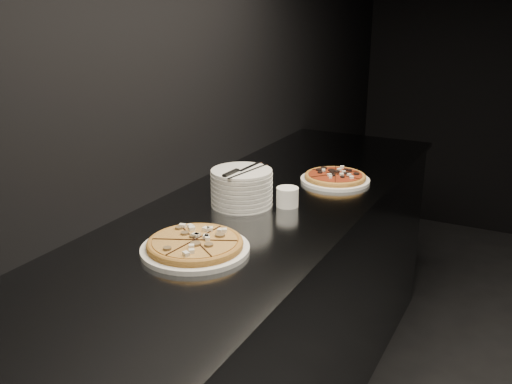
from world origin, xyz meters
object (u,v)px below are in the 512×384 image
at_px(cutlery, 241,171).
at_px(counter, 264,310).
at_px(ramekin, 287,196).
at_px(pizza_mushroom, 195,245).
at_px(plate_stack, 242,187).
at_px(pizza_tomato, 335,178).

bearing_deg(cutlery, counter, 63.97).
bearing_deg(ramekin, pizza_mushroom, -99.37).
height_order(pizza_mushroom, plate_stack, plate_stack).
height_order(plate_stack, ramekin, plate_stack).
distance_m(plate_stack, ramekin, 0.17).
relative_size(cutlery, ramekin, 2.90).
bearing_deg(cutlery, pizza_mushroom, -77.60).
xyz_separation_m(pizza_mushroom, cutlery, (-0.06, 0.41, 0.12)).
bearing_deg(pizza_tomato, cutlery, -114.38).
height_order(counter, pizza_mushroom, pizza_mushroom).
bearing_deg(pizza_tomato, ramekin, -98.49).
bearing_deg(ramekin, cutlery, -150.97).
xyz_separation_m(plate_stack, ramekin, (0.15, 0.06, -0.03)).
height_order(pizza_mushroom, ramekin, ramekin).
xyz_separation_m(pizza_tomato, plate_stack, (-0.21, -0.42, 0.05)).
relative_size(counter, plate_stack, 11.02).
bearing_deg(pizza_mushroom, counter, 91.79).
bearing_deg(ramekin, counter, 175.43).
distance_m(counter, plate_stack, 0.53).
distance_m(counter, pizza_tomato, 0.61).
distance_m(pizza_mushroom, ramekin, 0.49).
bearing_deg(ramekin, plate_stack, -157.57).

